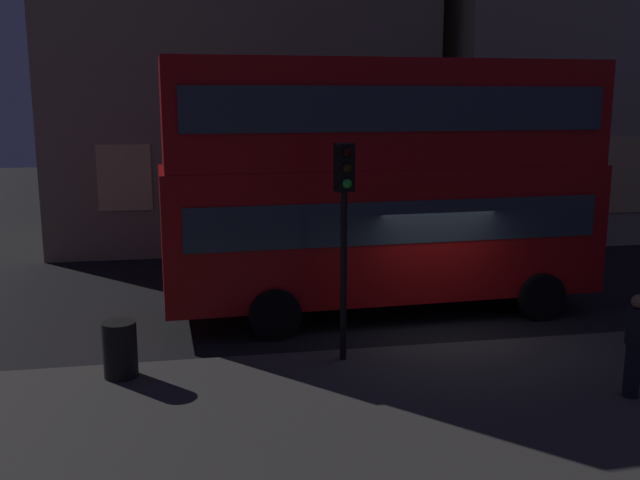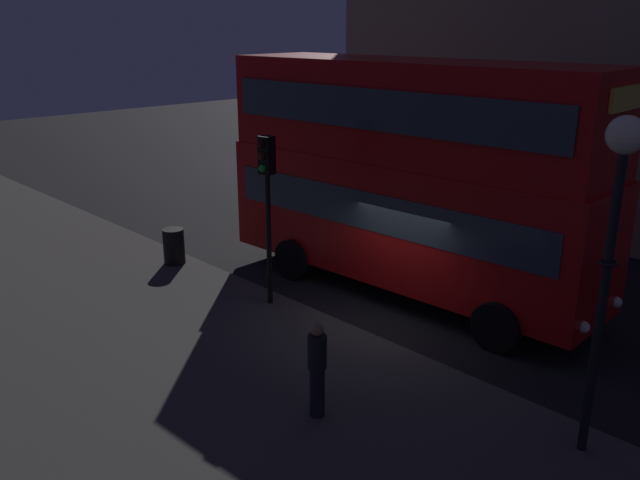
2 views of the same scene
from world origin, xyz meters
name	(u,v)px [view 1 (image 1 of 2)]	position (x,y,z in m)	size (l,w,h in m)	color
ground_plane	(443,334)	(0.00, 0.00, 0.00)	(80.00, 80.00, 0.00)	black
sidewalk_slab	(556,435)	(0.00, -4.75, 0.06)	(44.00, 7.84, 0.12)	#423F3D
double_decker_bus	(383,176)	(-0.87, 1.74, 3.16)	(9.93, 3.19, 5.66)	#B20F0F
traffic_light_near_kerb	(344,206)	(-2.43, -1.35, 2.97)	(0.35, 0.38, 3.97)	black
pedestrian	(635,344)	(1.79, -3.82, 1.01)	(0.32, 0.32, 1.70)	black
litter_bin	(120,349)	(-6.39, -1.46, 0.61)	(0.58, 0.58, 0.98)	black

